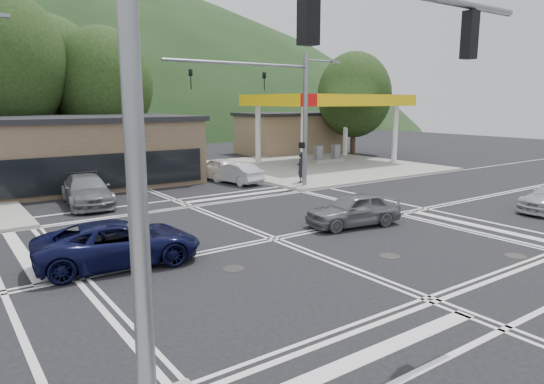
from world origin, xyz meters
TOP-DOWN VIEW (x-y plane):
  - ground at (0.00, 0.00)m, footprint 120.00×120.00m
  - sidewalk_ne at (15.00, 15.00)m, footprint 16.00×16.00m
  - gas_station_canopy at (16.99, 15.99)m, footprint 12.32×8.34m
  - convenience_store at (20.00, 25.00)m, footprint 10.00×6.00m
  - tree_n_c at (1.00, 24.00)m, footprint 7.60×7.60m
  - tree_n_e at (-2.00, 28.00)m, footprint 8.40×8.40m
  - tree_ne at (24.00, 20.00)m, footprint 7.20×7.20m
  - signal_mast_ne at (6.95, 8.20)m, footprint 11.65×0.30m
  - signal_mast_sw at (-6.39, -8.20)m, footprint 9.14×0.28m
  - car_blue_west at (-5.79, 0.50)m, footprint 5.45×3.07m
  - car_grey_center at (3.93, -0.30)m, footprint 4.37×2.35m
  - car_queue_a at (5.50, 11.95)m, footprint 2.07×4.22m
  - car_queue_b at (5.50, 14.00)m, footprint 1.99×4.50m
  - car_northbound at (-4.13, 10.56)m, footprint 2.71×5.44m
  - pedestrian at (8.56, 9.02)m, footprint 0.85×0.78m

SIDE VIEW (x-z plane):
  - ground at x=0.00m, z-range 0.00..0.00m
  - sidewalk_ne at x=15.00m, z-range 0.00..0.15m
  - car_queue_a at x=5.50m, z-range 0.00..1.33m
  - car_grey_center at x=3.93m, z-range 0.00..1.41m
  - car_blue_west at x=-5.79m, z-range 0.00..1.44m
  - car_queue_b at x=5.50m, z-range 0.00..1.50m
  - car_northbound at x=-4.13m, z-range 0.00..1.52m
  - pedestrian at x=8.56m, z-range 0.15..2.10m
  - convenience_store at x=20.00m, z-range 0.00..3.80m
  - gas_station_canopy at x=16.99m, z-range 2.17..7.92m
  - signal_mast_ne at x=6.95m, z-range 1.07..9.07m
  - signal_mast_sw at x=-6.39m, z-range 1.12..9.12m
  - tree_ne at x=24.00m, z-range 0.85..10.84m
  - tree_n_c at x=1.00m, z-range 1.06..11.93m
  - tree_n_e at x=-2.00m, z-range 1.15..13.13m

